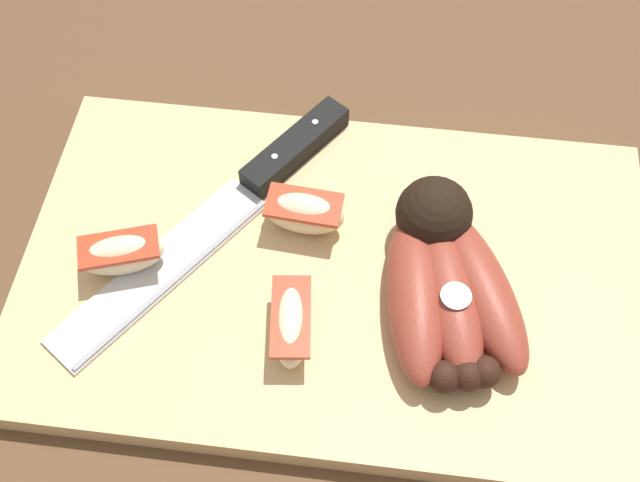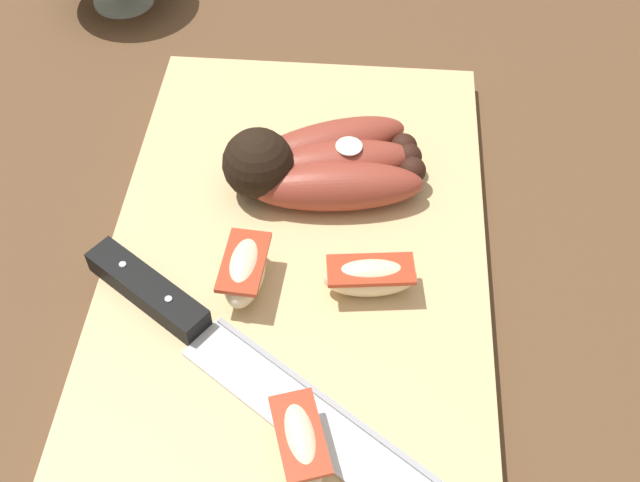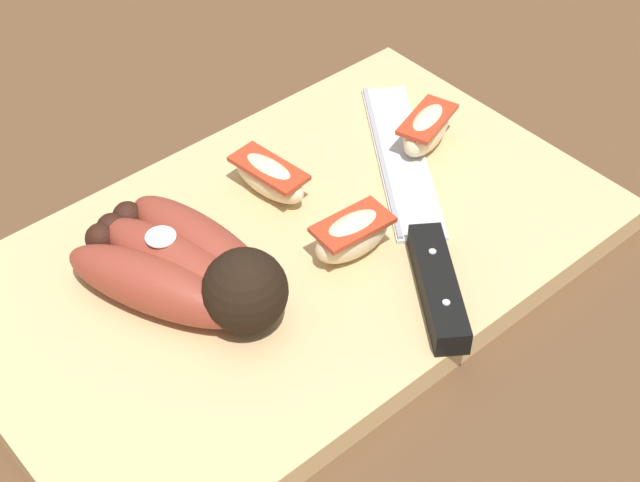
# 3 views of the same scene
# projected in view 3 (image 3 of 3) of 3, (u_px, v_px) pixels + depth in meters

# --- Properties ---
(ground_plane) EXTENTS (6.00, 6.00, 0.00)m
(ground_plane) POSITION_uv_depth(u_px,v_px,m) (308.00, 257.00, 0.67)
(ground_plane) COLOR brown
(cutting_board) EXTENTS (0.44, 0.27, 0.02)m
(cutting_board) POSITION_uv_depth(u_px,v_px,m) (290.00, 256.00, 0.65)
(cutting_board) COLOR tan
(cutting_board) RESTS_ON ground_plane
(banana_bunch) EXTENTS (0.11, 0.15, 0.06)m
(banana_bunch) POSITION_uv_depth(u_px,v_px,m) (190.00, 269.00, 0.60)
(banana_bunch) COLOR black
(banana_bunch) RESTS_ON cutting_board
(chefs_knife) EXTENTS (0.18, 0.25, 0.02)m
(chefs_knife) POSITION_uv_depth(u_px,v_px,m) (423.00, 237.00, 0.64)
(chefs_knife) COLOR silver
(chefs_knife) RESTS_ON cutting_board
(apple_wedge_near) EXTENTS (0.03, 0.07, 0.03)m
(apple_wedge_near) POSITION_uv_depth(u_px,v_px,m) (269.00, 177.00, 0.68)
(apple_wedge_near) COLOR beige
(apple_wedge_near) RESTS_ON cutting_board
(apple_wedge_middle) EXTENTS (0.06, 0.03, 0.03)m
(apple_wedge_middle) POSITION_uv_depth(u_px,v_px,m) (352.00, 235.00, 0.63)
(apple_wedge_middle) COLOR beige
(apple_wedge_middle) RESTS_ON cutting_board
(apple_wedge_far) EXTENTS (0.06, 0.04, 0.03)m
(apple_wedge_far) POSITION_uv_depth(u_px,v_px,m) (427.00, 129.00, 0.71)
(apple_wedge_far) COLOR beige
(apple_wedge_far) RESTS_ON cutting_board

